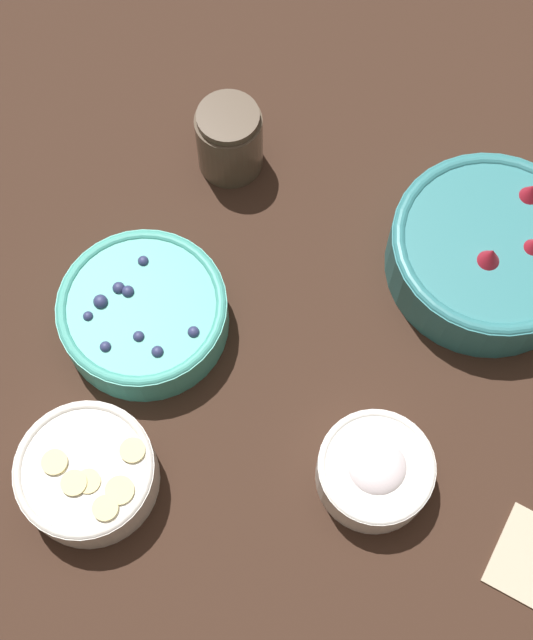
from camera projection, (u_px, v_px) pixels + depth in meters
ground_plane at (310, 329)px, 1.00m from camera, size 4.00×4.00×0.00m
bowl_strawberries at (491, 250)px, 1.00m from camera, size 0.23×0.23×0.09m
bowl_blueberries at (143, 312)px, 0.98m from camera, size 0.19×0.19×0.06m
bowl_bananas at (87, 473)px, 0.91m from camera, size 0.14×0.14×0.06m
bowl_cream at (375, 470)px, 0.91m from camera, size 0.12×0.12×0.06m
jar_chocolate at (230, 141)px, 1.05m from camera, size 0.08×0.08×0.09m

